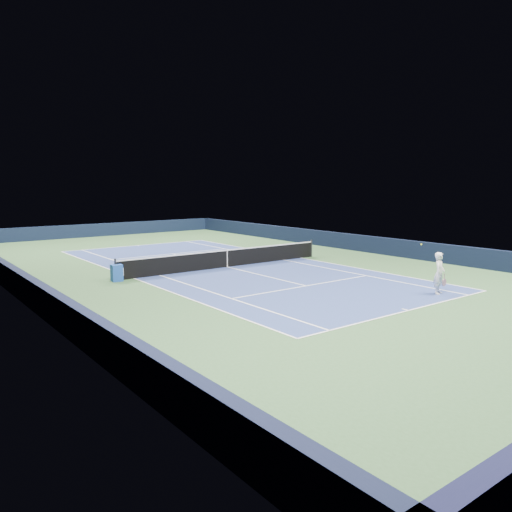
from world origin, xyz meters
TOP-DOWN VIEW (x-y plane):
  - ground at (0.00, 0.00)m, footprint 40.00×40.00m
  - wall_far at (0.00, 19.82)m, footprint 22.00×0.35m
  - wall_right at (10.82, 0.00)m, footprint 0.35×40.00m
  - wall_left at (-10.82, 0.00)m, footprint 0.35×40.00m
  - court_surface at (0.00, 0.00)m, footprint 10.97×23.77m
  - baseline_far at (0.00, 11.88)m, footprint 10.97×0.08m
  - baseline_near at (0.00, -11.88)m, footprint 10.97×0.08m
  - sideline_doubles_right at (5.49, 0.00)m, footprint 0.08×23.77m
  - sideline_doubles_left at (-5.49, 0.00)m, footprint 0.08×23.77m
  - sideline_singles_right at (4.12, 0.00)m, footprint 0.08×23.77m
  - sideline_singles_left at (-4.12, 0.00)m, footprint 0.08×23.77m
  - service_line_far at (0.00, 6.40)m, footprint 8.23×0.08m
  - service_line_near at (0.00, -6.40)m, footprint 8.23×0.08m
  - center_service_line at (0.00, 0.00)m, footprint 0.08×12.80m
  - center_mark_far at (0.00, 11.73)m, footprint 0.08×0.30m
  - center_mark_near at (0.00, -11.73)m, footprint 0.08×0.30m
  - tennis_net at (0.00, 0.00)m, footprint 12.90×0.10m
  - sponsor_cube at (-6.40, -0.12)m, footprint 0.58×0.48m
  - tennis_player at (3.32, -10.95)m, footprint 0.85×1.35m

SIDE VIEW (x-z plane):
  - ground at x=0.00m, z-range 0.00..0.00m
  - court_surface at x=0.00m, z-range 0.00..0.01m
  - baseline_far at x=0.00m, z-range 0.01..0.01m
  - baseline_near at x=0.00m, z-range 0.01..0.01m
  - sideline_doubles_right at x=5.49m, z-range 0.01..0.01m
  - sideline_doubles_left at x=-5.49m, z-range 0.01..0.01m
  - sideline_singles_right at x=4.12m, z-range 0.01..0.01m
  - sideline_singles_left at x=-4.12m, z-range 0.01..0.01m
  - service_line_far at x=0.00m, z-range 0.01..0.01m
  - service_line_near at x=0.00m, z-range 0.01..0.01m
  - center_service_line at x=0.00m, z-range 0.01..0.01m
  - center_mark_far at x=0.00m, z-range 0.01..0.01m
  - center_mark_near at x=0.00m, z-range 0.01..0.01m
  - sponsor_cube at x=-6.40m, z-range 0.00..0.81m
  - tennis_net at x=0.00m, z-range -0.03..1.04m
  - wall_far at x=0.00m, z-range 0.00..1.10m
  - wall_right at x=10.82m, z-range 0.00..1.10m
  - wall_left at x=-10.82m, z-range 0.00..1.10m
  - tennis_player at x=3.32m, z-range -0.13..1.90m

